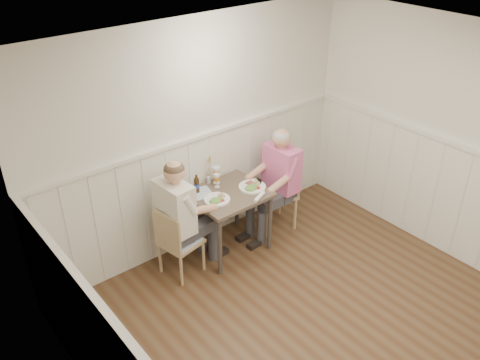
{
  "coord_description": "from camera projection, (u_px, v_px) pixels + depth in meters",
  "views": [
    {
      "loc": [
        -2.79,
        -1.92,
        3.66
      ],
      "look_at": [
        0.09,
        1.64,
        1.0
      ],
      "focal_mm": 38.0,
      "sensor_mm": 36.0,
      "label": 1
    }
  ],
  "objects": [
    {
      "name": "plate_man",
      "position": [
        252.0,
        186.0,
        5.63
      ],
      "size": [
        0.31,
        0.31,
        0.08
      ],
      "color": "white",
      "rests_on": "dining_table"
    },
    {
      "name": "rolled_napkin",
      "position": [
        259.0,
        197.0,
        5.44
      ],
      "size": [
        0.2,
        0.12,
        0.04
      ],
      "color": "white",
      "rests_on": "dining_table"
    },
    {
      "name": "chair_right",
      "position": [
        279.0,
        188.0,
        6.1
      ],
      "size": [
        0.53,
        0.53,
        0.94
      ],
      "color": "tan",
      "rests_on": "ground"
    },
    {
      "name": "diner_cream",
      "position": [
        179.0,
        227.0,
        5.3
      ],
      "size": [
        0.66,
        0.46,
        1.37
      ],
      "color": "#3F3F47",
      "rests_on": "ground"
    },
    {
      "name": "gingham_mat",
      "position": [
        197.0,
        194.0,
        5.53
      ],
      "size": [
        0.36,
        0.32,
        0.01
      ],
      "color": "#668AC5",
      "rests_on": "dining_table"
    },
    {
      "name": "wainscot",
      "position": [
        296.0,
        251.0,
        4.76
      ],
      "size": [
        4.0,
        4.49,
        1.34
      ],
      "color": "silver",
      "rests_on": "ground"
    },
    {
      "name": "room_shell",
      "position": [
        365.0,
        209.0,
        3.88
      ],
      "size": [
        4.04,
        4.54,
        2.6
      ],
      "color": "silver",
      "rests_on": "ground"
    },
    {
      "name": "beer_glass_b",
      "position": [
        217.0,
        178.0,
        5.6
      ],
      "size": [
        0.07,
        0.07,
        0.17
      ],
      "color": "silver",
      "rests_on": "dining_table"
    },
    {
      "name": "beer_bottle",
      "position": [
        197.0,
        185.0,
        5.52
      ],
      "size": [
        0.06,
        0.06,
        0.22
      ],
      "color": "black",
      "rests_on": "dining_table"
    },
    {
      "name": "grass_vase",
      "position": [
        208.0,
        170.0,
        5.66
      ],
      "size": [
        0.04,
        0.04,
        0.36
      ],
      "color": "silver",
      "rests_on": "dining_table"
    },
    {
      "name": "chair_left",
      "position": [
        177.0,
        240.0,
        5.32
      ],
      "size": [
        0.45,
        0.45,
        0.82
      ],
      "color": "tan",
      "rests_on": "ground"
    },
    {
      "name": "plate_diner",
      "position": [
        217.0,
        199.0,
        5.4
      ],
      "size": [
        0.28,
        0.28,
        0.07
      ],
      "color": "white",
      "rests_on": "dining_table"
    },
    {
      "name": "dining_table",
      "position": [
        229.0,
        201.0,
        5.61
      ],
      "size": [
        0.81,
        0.7,
        0.75
      ],
      "color": "brown",
      "rests_on": "ground"
    },
    {
      "name": "ground_plane",
      "position": [
        345.0,
        347.0,
        4.64
      ],
      "size": [
        4.5,
        4.5,
        0.0
      ],
      "primitive_type": "plane",
      "color": "#492E1B"
    },
    {
      "name": "beer_glass_a",
      "position": [
        216.0,
        172.0,
        5.67
      ],
      "size": [
        0.08,
        0.08,
        0.21
      ],
      "color": "silver",
      "rests_on": "dining_table"
    },
    {
      "name": "man_in_pink",
      "position": [
        278.0,
        188.0,
        5.99
      ],
      "size": [
        0.63,
        0.44,
        1.35
      ],
      "color": "#3F3F47",
      "rests_on": "ground"
    }
  ]
}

